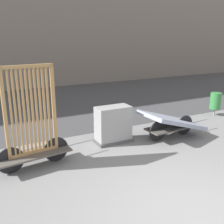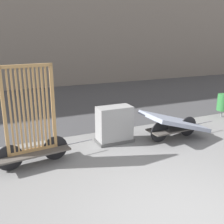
% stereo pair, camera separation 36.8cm
% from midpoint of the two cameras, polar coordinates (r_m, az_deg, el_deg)
% --- Properties ---
extents(ground_plane, '(60.00, 60.00, 0.00)m').
position_cam_midpoint_polar(ground_plane, '(4.78, 18.65, -21.59)').
color(ground_plane, slate).
extents(road_strip, '(56.00, 8.29, 0.01)m').
position_cam_midpoint_polar(road_strip, '(11.93, -10.09, 1.90)').
color(road_strip, '#424244').
rests_on(road_strip, ground_plane).
extents(bike_cart_with_bedframe, '(2.33, 0.79, 2.31)m').
position_cam_midpoint_polar(bike_cart_with_bedframe, '(6.10, -15.39, -4.11)').
color(bike_cart_with_bedframe, '#4C4742').
rests_on(bike_cart_with_bedframe, ground_plane).
extents(bike_cart_with_mattress, '(2.44, 1.19, 0.85)m').
position_cam_midpoint_polar(bike_cart_with_mattress, '(7.77, 14.83, -2.34)').
color(bike_cart_with_mattress, '#4C4742').
rests_on(bike_cart_with_mattress, ground_plane).
extents(utility_cabinet, '(1.02, 0.55, 1.02)m').
position_cam_midpoint_polar(utility_cabinet, '(7.30, 1.97, -3.05)').
color(utility_cabinet, '#4C4C4C').
rests_on(utility_cabinet, ground_plane).
extents(trash_bin, '(0.40, 0.40, 0.86)m').
position_cam_midpoint_polar(trash_bin, '(10.48, 23.91, 1.92)').
color(trash_bin, gray).
rests_on(trash_bin, ground_plane).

